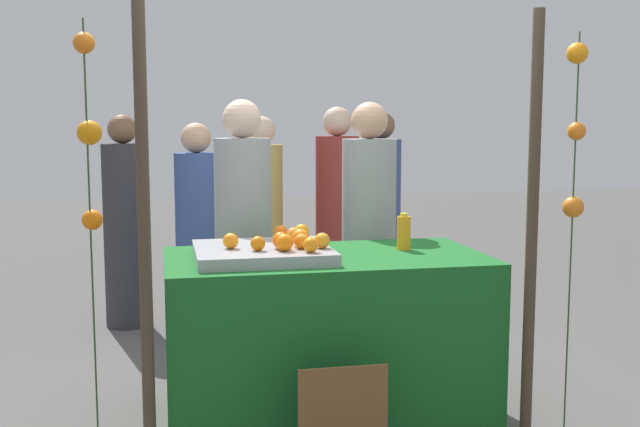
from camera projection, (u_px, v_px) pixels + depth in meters
name	position (u px, v px, depth m)	size (l,w,h in m)	color
ground_plane	(326.00, 418.00, 4.06)	(24.00, 24.00, 0.00)	#565451
stall_counter	(326.00, 338.00, 4.01)	(1.65, 0.89, 0.88)	#196023
orange_tray	(262.00, 253.00, 3.85)	(0.67, 0.63, 0.06)	#9EA0A5
orange_0	(281.00, 240.00, 3.79)	(0.08, 0.08, 0.08)	orange
orange_1	(301.00, 238.00, 3.86)	(0.09, 0.09, 0.09)	orange
orange_2	(285.00, 243.00, 3.72)	(0.09, 0.09, 0.09)	orange
orange_3	(281.00, 232.00, 4.12)	(0.07, 0.07, 0.07)	orange
orange_4	(294.00, 235.00, 4.01)	(0.08, 0.08, 0.08)	orange
orange_5	(301.00, 231.00, 4.12)	(0.08, 0.08, 0.08)	orange
orange_6	(311.00, 245.00, 3.68)	(0.07, 0.07, 0.07)	orange
orange_7	(322.00, 241.00, 3.80)	(0.08, 0.08, 0.08)	orange
orange_8	(302.00, 241.00, 3.79)	(0.08, 0.08, 0.08)	orange
orange_9	(258.00, 244.00, 3.73)	(0.07, 0.07, 0.07)	orange
orange_10	(231.00, 241.00, 3.79)	(0.08, 0.08, 0.08)	orange
juice_bottle	(404.00, 232.00, 4.12)	(0.08, 0.08, 0.20)	orange
chalkboard_sign	(343.00, 423.00, 3.37)	(0.41, 0.03, 0.52)	brown
vendor_left	(243.00, 251.00, 4.61)	(0.34, 0.34, 1.70)	#99999E
vendor_right	(369.00, 247.00, 4.80)	(0.34, 0.34, 1.69)	#99999E
crowd_person_0	(262.00, 228.00, 5.87)	(0.32, 0.32, 1.61)	tan
crowd_person_1	(125.00, 229.00, 5.82)	(0.33, 0.33, 1.62)	#333338
crowd_person_2	(380.00, 220.00, 6.23)	(0.33, 0.33, 1.65)	#384C8C
crowd_person_3	(337.00, 222.00, 6.00)	(0.34, 0.34, 1.68)	maroon
crowd_person_4	(198.00, 241.00, 5.40)	(0.31, 0.31, 1.56)	#384C8C
canopy_post_left	(145.00, 244.00, 3.28)	(0.06, 0.06, 2.09)	#473828
canopy_post_right	(532.00, 232.00, 3.65)	(0.06, 0.06, 2.09)	#473828
garland_strand_left	(89.00, 138.00, 3.16)	(0.10, 0.10, 1.99)	#2D4C23
garland_strand_right	(575.00, 138.00, 3.63)	(0.12, 0.11, 1.99)	#2D4C23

